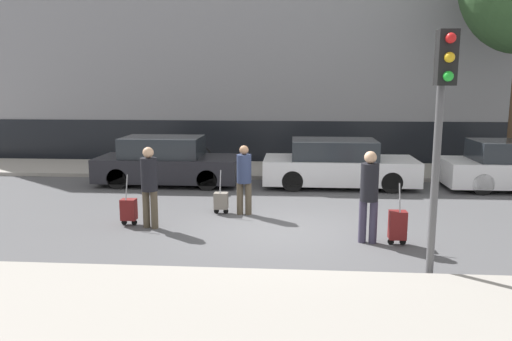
# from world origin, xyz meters

# --- Properties ---
(ground_plane) EXTENTS (80.00, 80.00, 0.00)m
(ground_plane) POSITION_xyz_m (0.00, 0.00, 0.00)
(ground_plane) COLOR #4C4C4F
(sidewalk_near) EXTENTS (28.00, 2.50, 0.12)m
(sidewalk_near) POSITION_xyz_m (0.00, -3.75, 0.06)
(sidewalk_near) COLOR gray
(sidewalk_near) RESTS_ON ground_plane
(sidewalk_far) EXTENTS (28.00, 3.00, 0.12)m
(sidewalk_far) POSITION_xyz_m (0.00, 7.00, 0.06)
(sidewalk_far) COLOR gray
(sidewalk_far) RESTS_ON ground_plane
(building_facade) EXTENTS (28.00, 2.47, 10.62)m
(building_facade) POSITION_xyz_m (0.00, 10.40, 5.29)
(building_facade) COLOR gray
(building_facade) RESTS_ON ground_plane
(parked_car_0) EXTENTS (4.25, 1.76, 1.44)m
(parked_car_0) POSITION_xyz_m (-3.63, 4.60, 0.67)
(parked_car_0) COLOR black
(parked_car_0) RESTS_ON ground_plane
(parked_car_1) EXTENTS (4.45, 1.86, 1.39)m
(parked_car_1) POSITION_xyz_m (1.50, 4.68, 0.65)
(parked_car_1) COLOR silver
(parked_car_1) RESTS_ON ground_plane
(pedestrian_left) EXTENTS (0.34, 0.34, 1.73)m
(pedestrian_left) POSITION_xyz_m (-2.82, -0.00, 0.99)
(pedestrian_left) COLOR #4C4233
(pedestrian_left) RESTS_ON ground_plane
(trolley_left) EXTENTS (0.34, 0.29, 1.12)m
(trolley_left) POSITION_xyz_m (-3.35, 0.16, 0.35)
(trolley_left) COLOR maroon
(trolley_left) RESTS_ON ground_plane
(pedestrian_center) EXTENTS (0.35, 0.34, 1.63)m
(pedestrian_center) POSITION_xyz_m (-0.95, 1.25, 0.92)
(pedestrian_center) COLOR #4C4233
(pedestrian_center) RESTS_ON ground_plane
(trolley_center) EXTENTS (0.34, 0.29, 1.04)m
(trolley_center) POSITION_xyz_m (-1.50, 1.27, 0.31)
(trolley_center) COLOR slate
(trolley_center) RESTS_ON ground_plane
(pedestrian_right) EXTENTS (0.35, 0.34, 1.78)m
(pedestrian_right) POSITION_xyz_m (1.63, -0.66, 1.02)
(pedestrian_right) COLOR #383347
(pedestrian_right) RESTS_ON ground_plane
(trolley_right) EXTENTS (0.34, 0.29, 1.20)m
(trolley_right) POSITION_xyz_m (2.17, -0.76, 0.39)
(trolley_right) COLOR maroon
(trolley_right) RESTS_ON ground_plane
(traffic_light) EXTENTS (0.28, 0.47, 3.80)m
(traffic_light) POSITION_xyz_m (2.39, -2.36, 2.71)
(traffic_light) COLOR #515154
(traffic_light) RESTS_ON ground_plane
(parked_bicycle) EXTENTS (1.77, 0.06, 0.96)m
(parked_bicycle) POSITION_xyz_m (-3.57, 7.15, 0.49)
(parked_bicycle) COLOR black
(parked_bicycle) RESTS_ON sidewalk_far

